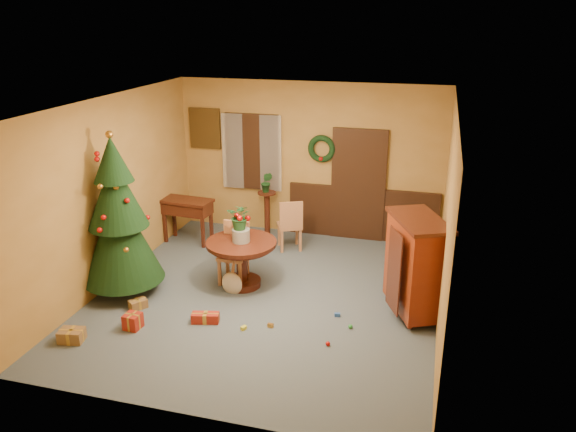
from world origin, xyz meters
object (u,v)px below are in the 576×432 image
(dining_table, at_px, (242,255))
(sideboard, at_px, (416,263))
(writing_desk, at_px, (187,210))
(christmas_tree, at_px, (119,219))
(chair_near, at_px, (235,250))

(dining_table, xyz_separation_m, sideboard, (2.63, -0.17, 0.25))
(writing_desk, bearing_deg, christmas_tree, -92.70)
(dining_table, relative_size, chair_near, 1.12)
(chair_near, bearing_deg, writing_desk, 137.37)
(chair_near, relative_size, writing_desk, 1.01)
(chair_near, bearing_deg, christmas_tree, -151.95)
(writing_desk, xyz_separation_m, sideboard, (4.20, -1.61, 0.15))
(dining_table, xyz_separation_m, writing_desk, (-1.57, 1.44, 0.10))
(dining_table, bearing_deg, christmas_tree, -158.58)
(writing_desk, bearing_deg, dining_table, -42.49)
(sideboard, bearing_deg, christmas_tree, -173.58)
(writing_desk, bearing_deg, sideboard, -20.95)
(christmas_tree, xyz_separation_m, sideboard, (4.30, 0.48, -0.42))
(christmas_tree, bearing_deg, writing_desk, 87.30)
(chair_near, height_order, writing_desk, chair_near)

